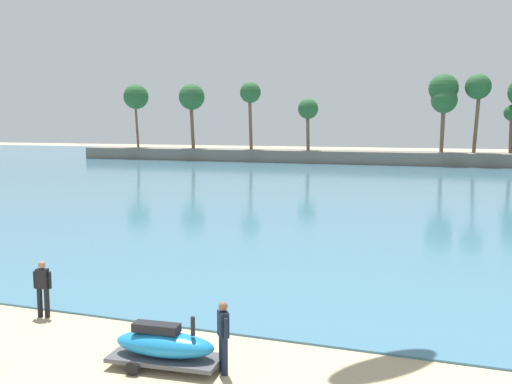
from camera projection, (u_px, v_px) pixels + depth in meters
sea at (395, 172)px, 65.14m from camera, size 220.00×106.49×0.06m
palm_headland at (394, 139)px, 77.69m from camera, size 99.81×6.00×12.30m
watercraft_on_trailer at (164, 346)px, 12.94m from camera, size 2.67×1.26×1.28m
person_rigging_by_gear at (223, 335)px, 12.62m from camera, size 0.37×0.46×1.67m
person_at_waterline at (43, 287)px, 16.31m from camera, size 0.54×0.27×1.67m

